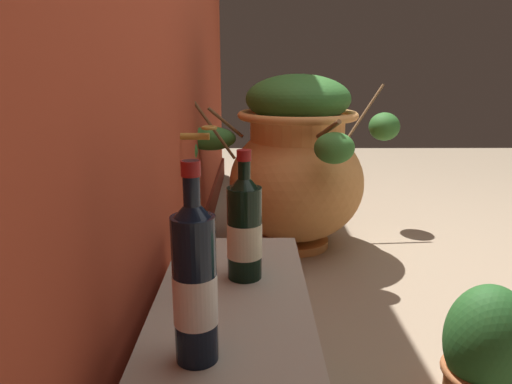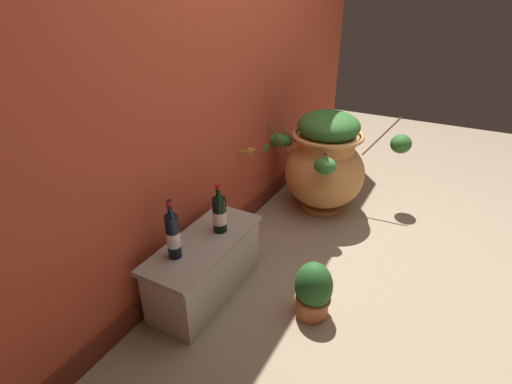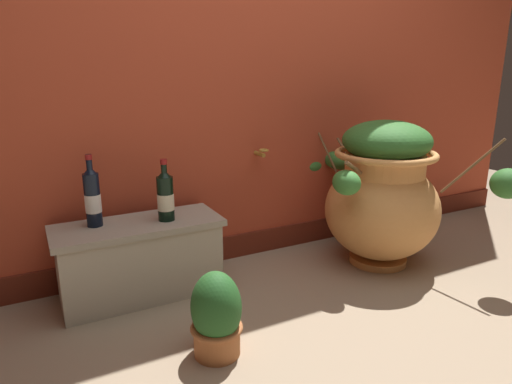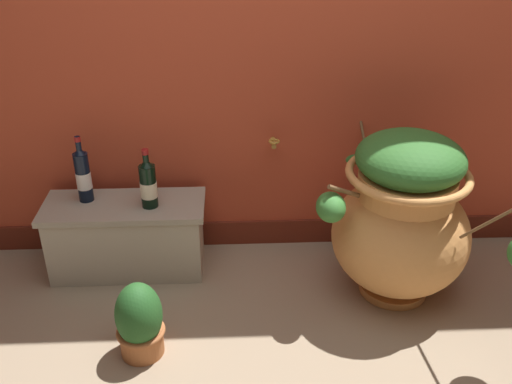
% 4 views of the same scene
% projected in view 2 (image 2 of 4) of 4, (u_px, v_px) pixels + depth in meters
% --- Properties ---
extents(ground_plane, '(7.00, 7.00, 0.00)m').
position_uv_depth(ground_plane, '(382.00, 272.00, 2.56)').
color(ground_plane, gray).
extents(back_wall, '(4.40, 0.33, 2.60)m').
position_uv_depth(back_wall, '(219.00, 51.00, 2.46)').
color(back_wall, '#B74228').
rests_on(back_wall, ground_plane).
extents(terracotta_urn, '(0.85, 1.15, 0.82)m').
position_uv_depth(terracotta_urn, '(325.00, 162.00, 3.11)').
color(terracotta_urn, '#D68E4C').
rests_on(terracotta_urn, ground_plane).
extents(stone_ledge, '(0.79, 0.33, 0.38)m').
position_uv_depth(stone_ledge, '(205.00, 265.00, 2.30)').
color(stone_ledge, '#B2A893').
rests_on(stone_ledge, ground_plane).
extents(wine_bottle_left, '(0.07, 0.07, 0.34)m').
position_uv_depth(wine_bottle_left, '(173.00, 234.00, 2.03)').
color(wine_bottle_left, black).
rests_on(wine_bottle_left, stone_ledge).
extents(wine_bottle_middle, '(0.08, 0.08, 0.30)m').
position_uv_depth(wine_bottle_middle, '(219.00, 212.00, 2.25)').
color(wine_bottle_middle, black).
rests_on(wine_bottle_middle, stone_ledge).
extents(potted_shrub, '(0.21, 0.21, 0.35)m').
position_uv_depth(potted_shrub, '(313.00, 291.00, 2.16)').
color(potted_shrub, '#B26638').
rests_on(potted_shrub, ground_plane).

